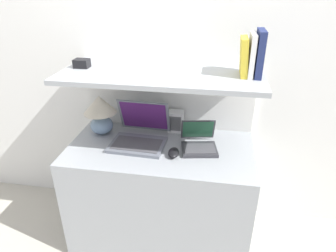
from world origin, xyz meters
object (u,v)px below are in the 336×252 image
Objects in this scene: book_white at (251,55)px; book_navy at (259,53)px; laptop_large at (140,135)px; book_yellow at (244,57)px; router_box at (176,121)px; shelf_gadget at (82,63)px; laptop_small at (199,143)px; table_lamp at (100,111)px; computer_mouse at (174,153)px.

book_navy is at bearing 0.00° from book_white.
laptop_large is 0.88m from book_navy.
book_navy is at bearing 0.00° from book_yellow.
router_box is 0.73m from shelf_gadget.
laptop_large is at bearing 177.85° from laptop_small.
router_box is 0.72× the size of book_yellow.
book_yellow is (0.90, -0.06, 0.42)m from table_lamp.
laptop_large is 1.34× the size of laptop_small.
shelf_gadget is at bearing -133.42° from table_lamp.
laptop_large is 2.38× the size of router_box.
computer_mouse is at bearing -159.72° from book_white.
shelf_gadget is at bearing 180.00° from book_yellow.
book_white is 2.60× the size of shelf_gadget.
shelf_gadget is at bearing 180.00° from book_navy.
router_box is (-0.03, 0.32, 0.06)m from computer_mouse.
computer_mouse is 0.33m from router_box.
book_navy is 0.04m from book_white.
router_box is 0.60× the size of book_navy.
book_navy is (0.45, 0.15, 0.59)m from computer_mouse.
table_lamp is at bearing -167.25° from router_box.
table_lamp is 1.04m from book_white.
table_lamp is 0.35m from shelf_gadget.
book_navy is (0.48, -0.17, 0.53)m from router_box.
table_lamp is 0.52m from router_box.
shelf_gadget is at bearing 177.29° from laptop_small.
book_navy is at bearing 1.69° from laptop_large.
book_navy is (0.98, -0.06, 0.44)m from table_lamp.
router_box is at bearing 95.97° from computer_mouse.
computer_mouse is 1.31× the size of shelf_gadget.
book_yellow is at bearing -23.62° from router_box.
book_white is at bearing 7.65° from laptop_small.
shelf_gadget is (-0.56, -0.17, 0.43)m from router_box.
computer_mouse is at bearing -157.75° from book_yellow.
computer_mouse is at bearing -161.42° from book_navy.
book_yellow is (0.40, -0.17, 0.51)m from router_box.
laptop_large reaches higher than computer_mouse.
computer_mouse is 0.47× the size of book_navy.
laptop_small is at bearing -2.15° from laptop_large.
laptop_large is at bearing -3.32° from shelf_gadget.
book_navy is (0.69, 0.02, 0.55)m from laptop_large.
shelf_gadget is (-0.59, 0.15, 0.49)m from computer_mouse.
book_white reaches higher than laptop_small.
book_white reaches higher than shelf_gadget.
book_white reaches higher than table_lamp.
book_yellow reaches higher than laptop_large.
book_navy is 1.08× the size of book_white.
book_white is (0.94, -0.06, 0.43)m from table_lamp.
shelf_gadget is at bearing 180.00° from book_white.
book_yellow reaches higher than router_box.
book_yellow is 0.96m from shelf_gadget.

